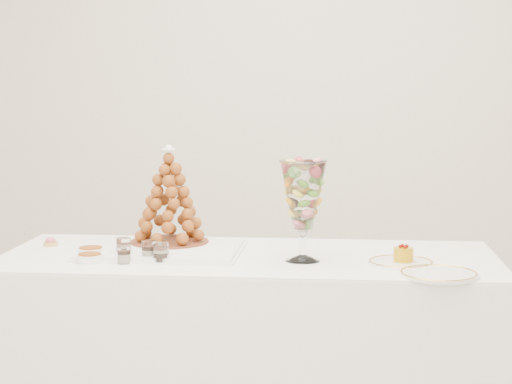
# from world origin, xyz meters

# --- Properties ---
(buffet_table) EXTENTS (1.93, 0.86, 0.72)m
(buffet_table) POSITION_xyz_m (-0.02, 0.23, 0.36)
(buffet_table) COLOR white
(buffet_table) RESTS_ON ground
(lace_tray) EXTENTS (0.61, 0.47, 0.02)m
(lace_tray) POSITION_xyz_m (-0.36, 0.24, 0.73)
(lace_tray) COLOR white
(lace_tray) RESTS_ON buffet_table
(macaron_vase) EXTENTS (0.17, 0.17, 0.37)m
(macaron_vase) POSITION_xyz_m (0.20, 0.16, 0.96)
(macaron_vase) COLOR white
(macaron_vase) RESTS_ON buffet_table
(cake_plate) EXTENTS (0.24, 0.24, 0.01)m
(cake_plate) POSITION_xyz_m (0.56, 0.15, 0.72)
(cake_plate) COLOR white
(cake_plate) RESTS_ON buffet_table
(spare_plate) EXTENTS (0.27, 0.27, 0.01)m
(spare_plate) POSITION_xyz_m (0.68, -0.02, 0.73)
(spare_plate) COLOR white
(spare_plate) RESTS_ON buffet_table
(pink_tart) EXTENTS (0.06, 0.06, 0.04)m
(pink_tart) POSITION_xyz_m (-0.83, 0.30, 0.73)
(pink_tart) COLOR tan
(pink_tart) RESTS_ON buffet_table
(verrine_a) EXTENTS (0.07, 0.07, 0.07)m
(verrine_a) POSITION_xyz_m (-0.47, 0.13, 0.76)
(verrine_a) COLOR white
(verrine_a) RESTS_ON buffet_table
(verrine_b) EXTENTS (0.07, 0.07, 0.07)m
(verrine_b) POSITION_xyz_m (-0.36, 0.08, 0.76)
(verrine_b) COLOR white
(verrine_b) RESTS_ON buffet_table
(verrine_c) EXTENTS (0.05, 0.05, 0.07)m
(verrine_c) POSITION_xyz_m (-0.32, 0.09, 0.75)
(verrine_c) COLOR white
(verrine_c) RESTS_ON buffet_table
(verrine_d) EXTENTS (0.05, 0.05, 0.06)m
(verrine_d) POSITION_xyz_m (-0.44, 0.02, 0.75)
(verrine_d) COLOR white
(verrine_d) RESTS_ON buffet_table
(verrine_e) EXTENTS (0.05, 0.05, 0.07)m
(verrine_e) POSITION_xyz_m (-0.31, 0.04, 0.75)
(verrine_e) COLOR white
(verrine_e) RESTS_ON buffet_table
(ramekin_back) EXTENTS (0.10, 0.10, 0.03)m
(ramekin_back) POSITION_xyz_m (-0.61, 0.13, 0.73)
(ramekin_back) COLOR white
(ramekin_back) RESTS_ON buffet_table
(ramekin_front) EXTENTS (0.09, 0.09, 0.03)m
(ramekin_front) POSITION_xyz_m (-0.57, 0.01, 0.73)
(ramekin_front) COLOR white
(ramekin_front) RESTS_ON buffet_table
(croquembouche) EXTENTS (0.32, 0.32, 0.39)m
(croquembouche) POSITION_xyz_m (-0.35, 0.35, 0.93)
(croquembouche) COLOR brown
(croquembouche) RESTS_ON lace_tray
(mousse_cake) EXTENTS (0.07, 0.07, 0.06)m
(mousse_cake) POSITION_xyz_m (0.57, 0.15, 0.76)
(mousse_cake) COLOR #C59009
(mousse_cake) RESTS_ON cake_plate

